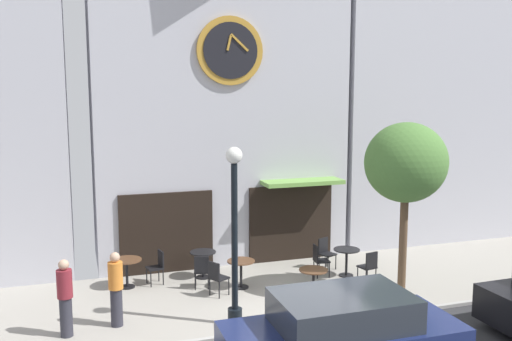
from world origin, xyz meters
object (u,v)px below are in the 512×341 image
object	(u,v)px
cafe_chair_outer	(217,276)
cafe_chair_near_tree	(369,265)
cafe_table_center_left	(127,267)
street_tree	(406,164)
cafe_table_near_door	(347,257)
cafe_chair_corner	(319,258)
cafe_chair_by_entrance	(325,251)
parked_car_navy	(342,336)
cafe_table_near_curb	(203,259)
cafe_table_center_right	(313,278)
cafe_table_leftmost	(241,268)
cafe_chair_curbside	(158,265)
pedestrian_orange	(116,288)
street_lamp	(235,236)
pedestrian_maroon	(65,297)
cafe_chair_facing_street	(202,269)

from	to	relation	value
cafe_chair_outer	cafe_chair_near_tree	xyz separation A→B (m)	(4.08, -0.42, 0.00)
cafe_table_center_left	street_tree	bearing A→B (deg)	-22.87
cafe_table_near_door	cafe_chair_corner	size ratio (longest dim) A/B	0.86
cafe_chair_by_entrance	parked_car_navy	size ratio (longest dim) A/B	0.21
street_tree	cafe_table_near_curb	xyz separation A→B (m)	(-4.46, 2.88, -2.84)
cafe_table_center_right	cafe_table_near_door	xyz separation A→B (m)	(1.58, 1.28, 0.02)
cafe_table_leftmost	cafe_chair_curbside	bearing A→B (deg)	153.99
cafe_table_near_curb	pedestrian_orange	xyz separation A→B (m)	(-2.51, -2.52, 0.33)
street_lamp	cafe_chair_by_entrance	world-z (taller)	street_lamp
street_lamp	cafe_table_center_right	xyz separation A→B (m)	(2.28, 0.87, -1.47)
cafe_chair_outer	cafe_chair_by_entrance	xyz separation A→B (m)	(3.53, 1.13, 0.00)
cafe_table_leftmost	cafe_chair_near_tree	size ratio (longest dim) A/B	0.82
cafe_chair_outer	cafe_chair_curbside	world-z (taller)	same
street_tree	cafe_chair_curbside	bearing A→B (deg)	154.01
cafe_table_center_left	cafe_table_leftmost	world-z (taller)	cafe_table_center_left
street_tree	parked_car_navy	distance (m)	5.23
cafe_table_center_right	cafe_chair_curbside	distance (m)	4.20
street_lamp	parked_car_navy	xyz separation A→B (m)	(1.21, -2.78, -1.25)
cafe_chair_by_entrance	pedestrian_maroon	bearing A→B (deg)	-161.43
cafe_table_near_curb	parked_car_navy	xyz separation A→B (m)	(1.19, -6.03, 0.23)
cafe_table_near_curb	cafe_chair_corner	size ratio (longest dim) A/B	0.83
cafe_table_leftmost	pedestrian_orange	world-z (taller)	pedestrian_orange
cafe_table_leftmost	parked_car_navy	distance (m)	4.97
cafe_table_leftmost	cafe_chair_by_entrance	size ratio (longest dim) A/B	0.82
cafe_table_center_left	cafe_table_near_door	size ratio (longest dim) A/B	1.02
cafe_table_near_curb	cafe_table_leftmost	distance (m)	1.33
cafe_chair_near_tree	pedestrian_orange	distance (m)	6.65
cafe_table_near_curb	cafe_table_leftmost	bearing A→B (deg)	-54.61
cafe_chair_by_entrance	parked_car_navy	bearing A→B (deg)	-112.56
cafe_chair_outer	cafe_chair_facing_street	distance (m)	0.68
cafe_table_near_door	cafe_chair_outer	xyz separation A→B (m)	(-3.82, -0.36, -0.02)
street_tree	cafe_table_near_door	size ratio (longest dim) A/B	5.68
pedestrian_orange	cafe_chair_near_tree	bearing A→B (deg)	5.46
cafe_chair_corner	parked_car_navy	distance (m)	5.46
street_lamp	cafe_chair_by_entrance	size ratio (longest dim) A/B	4.40
cafe_chair_corner	cafe_table_center_left	bearing A→B (deg)	171.31
cafe_chair_corner	cafe_chair_outer	bearing A→B (deg)	-169.82
street_tree	pedestrian_maroon	xyz separation A→B (m)	(-8.02, 0.16, -2.51)
cafe_table_center_left	pedestrian_orange	world-z (taller)	pedestrian_orange
cafe_table_center_right	cafe_chair_near_tree	world-z (taller)	cafe_chair_near_tree
cafe_chair_by_entrance	cafe_chair_curbside	size ratio (longest dim) A/B	1.00
cafe_table_center_right	parked_car_navy	size ratio (longest dim) A/B	0.17
cafe_table_center_right	cafe_chair_by_entrance	world-z (taller)	cafe_chair_by_entrance
street_tree	cafe_table_near_door	bearing A→B (deg)	109.23
cafe_chair_outer	cafe_chair_by_entrance	bearing A→B (deg)	17.74
cafe_table_near_curb	cafe_chair_by_entrance	size ratio (longest dim) A/B	0.83
cafe_table_center_left	cafe_chair_corner	world-z (taller)	cafe_chair_corner
cafe_table_leftmost	cafe_table_near_door	size ratio (longest dim) A/B	0.96
street_tree	cafe_chair_near_tree	xyz separation A→B (m)	(-0.36, 1.00, -2.84)
cafe_table_near_curb	cafe_table_center_right	xyz separation A→B (m)	(2.26, -2.38, 0.01)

